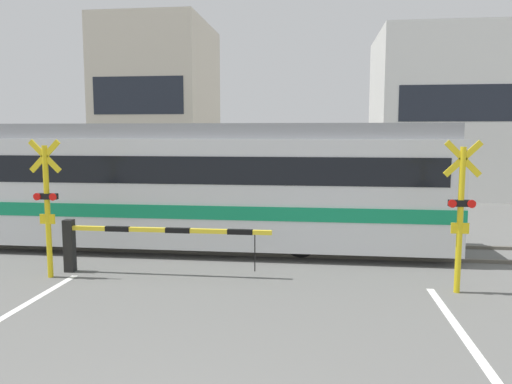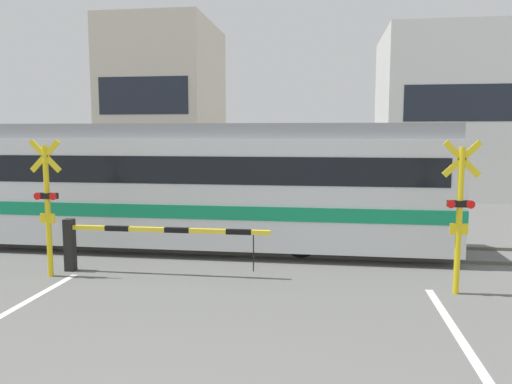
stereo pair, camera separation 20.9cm
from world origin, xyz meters
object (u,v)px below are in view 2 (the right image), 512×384
object	(u,v)px
commuter_train	(82,180)
crossing_barrier_far	(360,207)
crossing_signal_right	(460,211)
crossing_signal_left	(47,202)
pedestrian	(294,188)
crossing_barrier_near	(123,237)

from	to	relation	value
commuter_train	crossing_barrier_far	distance (m)	7.97
commuter_train	crossing_barrier_far	xyz separation A→B (m)	(7.46, 2.63, -0.93)
crossing_signal_right	crossing_barrier_far	bearing A→B (deg)	104.05
crossing_signal_left	pedestrian	world-z (taller)	crossing_signal_left
crossing_barrier_far	commuter_train	bearing A→B (deg)	-160.59
commuter_train	crossing_signal_left	xyz separation A→B (m)	(0.80, -3.03, -0.15)
crossing_signal_right	pedestrian	size ratio (longest dim) A/B	1.63
crossing_barrier_near	crossing_signal_left	bearing A→B (deg)	-162.22
crossing_barrier_far	crossing_signal_left	distance (m)	8.78
commuter_train	crossing_barrier_far	bearing A→B (deg)	19.41
commuter_train	crossing_barrier_near	world-z (taller)	commuter_train
commuter_train	crossing_signal_left	distance (m)	3.14
crossing_signal_right	pedestrian	world-z (taller)	crossing_signal_right
crossing_barrier_far	crossing_signal_right	world-z (taller)	crossing_signal_right
commuter_train	crossing_signal_right	bearing A→B (deg)	-18.84
crossing_signal_left	commuter_train	bearing A→B (deg)	104.82
crossing_signal_right	pedestrian	xyz separation A→B (m)	(-3.56, 8.23, -0.55)
crossing_barrier_near	crossing_signal_left	size ratio (longest dim) A/B	1.57
pedestrian	crossing_signal_right	bearing A→B (deg)	-66.65
crossing_barrier_far	crossing_signal_left	world-z (taller)	crossing_signal_left
crossing_barrier_near	crossing_barrier_far	distance (m)	7.39
commuter_train	crossing_signal_right	size ratio (longest dim) A/B	6.69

